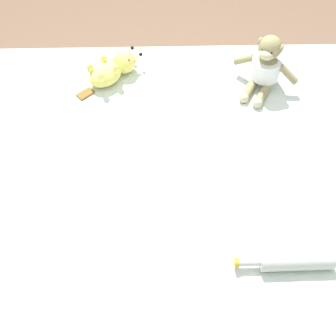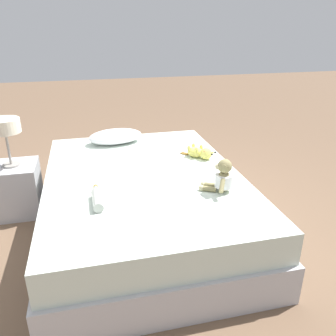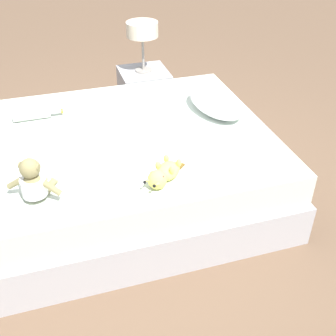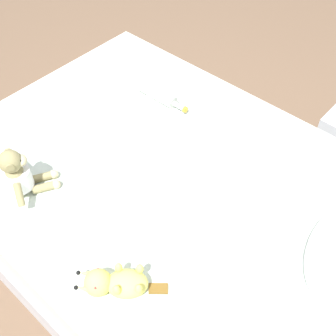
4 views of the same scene
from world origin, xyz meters
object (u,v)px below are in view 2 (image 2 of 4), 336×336
object	(u,v)px
pillow	(115,136)
plush_monkey	(222,178)
bed	(144,202)
nightstand	(16,189)
plush_yellow_creature	(200,152)
glass_bottle	(97,199)
bedside_lamp	(4,128)

from	to	relation	value
pillow	plush_monkey	world-z (taller)	plush_monkey
bed	nightstand	xyz separation A→B (m)	(-1.03, 0.51, -0.02)
plush_yellow_creature	glass_bottle	distance (m)	1.08
pillow	plush_yellow_creature	bearing A→B (deg)	-40.45
plush_monkey	plush_yellow_creature	distance (m)	0.63
glass_bottle	plush_yellow_creature	bearing A→B (deg)	34.45
plush_yellow_creature	nightstand	distance (m)	1.61
bed	bedside_lamp	xyz separation A→B (m)	(-1.03, 0.51, 0.53)
plush_yellow_creature	bedside_lamp	xyz separation A→B (m)	(-1.56, 0.29, 0.24)
nightstand	bedside_lamp	distance (m)	0.55
bed	bedside_lamp	size ratio (longest dim) A/B	5.19
bed	nightstand	bearing A→B (deg)	153.62
plush_monkey	bedside_lamp	size ratio (longest dim) A/B	0.66
plush_monkey	plush_yellow_creature	bearing A→B (deg)	85.21
glass_bottle	bedside_lamp	world-z (taller)	bedside_lamp
bed	glass_bottle	distance (m)	0.60
plush_yellow_creature	bed	bearing A→B (deg)	-157.45
glass_bottle	bedside_lamp	xyz separation A→B (m)	(-0.67, 0.90, 0.26)
bed	pillow	size ratio (longest dim) A/B	3.82
pillow	plush_monkey	distance (m)	1.34
pillow	plush_yellow_creature	xyz separation A→B (m)	(0.66, -0.56, -0.02)
pillow	glass_bottle	distance (m)	1.20
plush_yellow_creature	glass_bottle	size ratio (longest dim) A/B	0.89
bedside_lamp	plush_monkey	bearing A→B (deg)	-31.45
pillow	glass_bottle	xyz separation A→B (m)	(-0.23, -1.17, -0.03)
bed	plush_monkey	distance (m)	0.71
bedside_lamp	plush_yellow_creature	bearing A→B (deg)	-10.59
nightstand	glass_bottle	bearing A→B (deg)	-53.51
bed	pillow	world-z (taller)	pillow
nightstand	bed	bearing A→B (deg)	-26.38
pillow	plush_monkey	size ratio (longest dim) A/B	2.06
glass_bottle	bedside_lamp	bearing A→B (deg)	126.49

